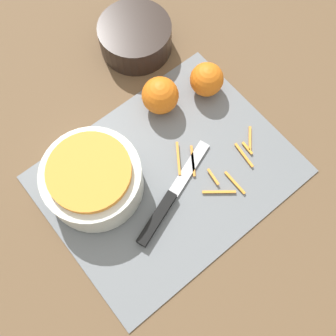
# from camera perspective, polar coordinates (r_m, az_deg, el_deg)

# --- Properties ---
(ground_plane) EXTENTS (4.00, 4.00, 0.00)m
(ground_plane) POSITION_cam_1_polar(r_m,az_deg,el_deg) (0.79, 0.00, -0.94)
(ground_plane) COLOR brown
(cutting_board) EXTENTS (0.48, 0.37, 0.01)m
(cutting_board) POSITION_cam_1_polar(r_m,az_deg,el_deg) (0.78, 0.00, -0.86)
(cutting_board) COLOR slate
(cutting_board) RESTS_ON ground_plane
(bowl_speckled) EXTENTS (0.19, 0.19, 0.09)m
(bowl_speckled) POSITION_cam_1_polar(r_m,az_deg,el_deg) (0.74, -10.87, -1.55)
(bowl_speckled) COLOR silver
(bowl_speckled) RESTS_ON cutting_board
(bowl_dark) EXTENTS (0.16, 0.16, 0.07)m
(bowl_dark) POSITION_cam_1_polar(r_m,az_deg,el_deg) (0.92, -4.76, 18.40)
(bowl_dark) COLOR black
(bowl_dark) RESTS_ON ground_plane
(knife) EXTENTS (0.24, 0.10, 0.02)m
(knife) POSITION_cam_1_polar(r_m,az_deg,el_deg) (0.75, -0.69, -5.90)
(knife) COLOR black
(knife) RESTS_ON cutting_board
(orange_left) EXTENTS (0.07, 0.07, 0.07)m
(orange_left) POSITION_cam_1_polar(r_m,az_deg,el_deg) (0.84, 5.64, 12.67)
(orange_left) COLOR orange
(orange_left) RESTS_ON cutting_board
(orange_right) EXTENTS (0.08, 0.08, 0.08)m
(orange_right) POSITION_cam_1_polar(r_m,az_deg,el_deg) (0.81, -1.14, 10.48)
(orange_right) COLOR orange
(orange_right) RESTS_ON cutting_board
(peel_pile) EXTENTS (0.19, 0.17, 0.01)m
(peel_pile) POSITION_cam_1_polar(r_m,az_deg,el_deg) (0.79, 7.44, 0.50)
(peel_pile) COLOR orange
(peel_pile) RESTS_ON cutting_board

